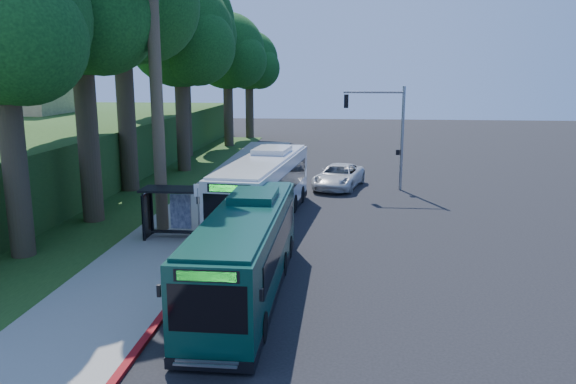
# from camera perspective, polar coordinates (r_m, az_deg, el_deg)

# --- Properties ---
(ground) EXTENTS (140.00, 140.00, 0.00)m
(ground) POSITION_cam_1_polar(r_m,az_deg,el_deg) (29.28, 3.84, -3.59)
(ground) COLOR black
(ground) RESTS_ON ground
(sidewalk) EXTENTS (4.50, 70.00, 0.12)m
(sidewalk) POSITION_cam_1_polar(r_m,az_deg,el_deg) (30.34, -10.09, -3.08)
(sidewalk) COLOR gray
(sidewalk) RESTS_ON ground
(red_curb) EXTENTS (0.25, 30.00, 0.13)m
(red_curb) POSITION_cam_1_polar(r_m,az_deg,el_deg) (26.06, -7.53, -5.51)
(red_curb) COLOR maroon
(red_curb) RESTS_ON ground
(grass_verge) EXTENTS (8.00, 70.00, 0.06)m
(grass_verge) POSITION_cam_1_polar(r_m,az_deg,el_deg) (36.77, -16.61, -0.79)
(grass_verge) COLOR #234719
(grass_verge) RESTS_ON ground
(bus_shelter) EXTENTS (3.20, 1.51, 2.55)m
(bus_shelter) POSITION_cam_1_polar(r_m,az_deg,el_deg) (27.25, -11.73, -1.09)
(bus_shelter) COLOR black
(bus_shelter) RESTS_ON ground
(stop_sign_pole) EXTENTS (0.35, 0.06, 3.17)m
(stop_sign_pole) POSITION_cam_1_polar(r_m,az_deg,el_deg) (24.68, -9.08, -1.69)
(stop_sign_pole) COLOR gray
(stop_sign_pole) RESTS_ON ground
(traffic_signal_pole) EXTENTS (4.10, 0.30, 7.00)m
(traffic_signal_pole) POSITION_cam_1_polar(r_m,az_deg,el_deg) (38.47, 10.06, 6.71)
(traffic_signal_pole) COLOR gray
(traffic_signal_pole) RESTS_ON ground
(hillside_backdrop) EXTENTS (24.00, 60.00, 8.80)m
(hillside_backdrop) POSITION_cam_1_polar(r_m,az_deg,el_deg) (51.32, -26.45, 4.70)
(hillside_backdrop) COLOR #234719
(hillside_backdrop) RESTS_ON ground
(tree_0) EXTENTS (8.40, 8.00, 15.70)m
(tree_0) POSITION_cam_1_polar(r_m,az_deg,el_deg) (31.26, -20.38, 17.43)
(tree_0) COLOR #382B1E
(tree_0) RESTS_ON ground
(tree_2) EXTENTS (8.82, 8.40, 15.12)m
(tree_2) POSITION_cam_1_polar(r_m,az_deg,el_deg) (46.02, -10.85, 15.07)
(tree_2) COLOR #382B1E
(tree_2) RESTS_ON ground
(tree_3) EXTENTS (10.08, 9.60, 17.28)m
(tree_3) POSITION_cam_1_polar(r_m,az_deg,el_deg) (54.34, -10.58, 16.17)
(tree_3) COLOR #382B1E
(tree_3) RESTS_ON ground
(tree_4) EXTENTS (8.40, 8.00, 14.14)m
(tree_4) POSITION_cam_1_polar(r_m,az_deg,el_deg) (61.42, -6.11, 13.70)
(tree_4) COLOR #382B1E
(tree_4) RESTS_ON ground
(tree_5) EXTENTS (7.35, 7.00, 12.86)m
(tree_5) POSITION_cam_1_polar(r_m,az_deg,el_deg) (69.09, -3.92, 12.91)
(tree_5) COLOR #382B1E
(tree_5) RESTS_ON ground
(tree_6) EXTENTS (7.56, 7.20, 13.74)m
(tree_6) POSITION_cam_1_polar(r_m,az_deg,el_deg) (26.10, -27.02, 14.80)
(tree_6) COLOR #382B1E
(tree_6) RESTS_ON ground
(white_bus) EXTENTS (3.91, 12.73, 3.73)m
(white_bus) POSITION_cam_1_polar(r_m,az_deg,el_deg) (30.16, -2.44, 0.45)
(white_bus) COLOR silver
(white_bus) RESTS_ON ground
(teal_bus) EXTENTS (2.53, 11.39, 3.39)m
(teal_bus) POSITION_cam_1_polar(r_m,az_deg,el_deg) (20.32, -4.25, -5.82)
(teal_bus) COLOR #09342A
(teal_bus) RESTS_ON ground
(pickup) EXTENTS (4.00, 6.31, 1.62)m
(pickup) POSITION_cam_1_polar(r_m,az_deg,el_deg) (39.21, 5.18, 1.61)
(pickup) COLOR silver
(pickup) RESTS_ON ground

